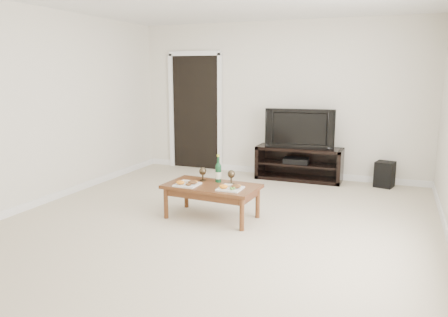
% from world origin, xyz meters
% --- Properties ---
extents(floor, '(5.50, 5.50, 0.00)m').
position_xyz_m(floor, '(0.00, 0.00, 0.00)').
color(floor, beige).
rests_on(floor, ground).
extents(back_wall, '(5.00, 0.04, 2.60)m').
position_xyz_m(back_wall, '(0.00, 2.77, 1.30)').
color(back_wall, silver).
rests_on(back_wall, ground).
extents(doorway, '(0.90, 0.02, 2.05)m').
position_xyz_m(doorway, '(-1.55, 2.73, 1.02)').
color(doorway, black).
rests_on(doorway, ground).
extents(media_console, '(1.40, 0.45, 0.55)m').
position_xyz_m(media_console, '(0.44, 2.50, 0.28)').
color(media_console, black).
rests_on(media_console, ground).
extents(television, '(1.12, 0.29, 0.64)m').
position_xyz_m(television, '(0.44, 2.50, 0.87)').
color(television, black).
rests_on(television, media_console).
extents(av_receiver, '(0.43, 0.33, 0.08)m').
position_xyz_m(av_receiver, '(0.39, 2.48, 0.33)').
color(av_receiver, black).
rests_on(av_receiver, media_console).
extents(subwoofer, '(0.32, 0.32, 0.40)m').
position_xyz_m(subwoofer, '(1.78, 2.54, 0.20)').
color(subwoofer, black).
rests_on(subwoofer, ground).
extents(coffee_table, '(1.16, 0.68, 0.42)m').
position_xyz_m(coffee_table, '(-0.13, 0.18, 0.21)').
color(coffee_table, brown).
rests_on(coffee_table, ground).
extents(plate_left, '(0.27, 0.27, 0.07)m').
position_xyz_m(plate_left, '(-0.40, 0.05, 0.45)').
color(plate_left, white).
rests_on(plate_left, coffee_table).
extents(plate_right, '(0.27, 0.27, 0.07)m').
position_xyz_m(plate_right, '(0.15, 0.07, 0.45)').
color(plate_right, white).
rests_on(plate_right, coffee_table).
extents(wine_bottle, '(0.07, 0.07, 0.35)m').
position_xyz_m(wine_bottle, '(-0.11, 0.33, 0.59)').
color(wine_bottle, '#103D20').
rests_on(wine_bottle, coffee_table).
extents(goblet_left, '(0.09, 0.09, 0.17)m').
position_xyz_m(goblet_left, '(-0.32, 0.33, 0.51)').
color(goblet_left, '#3B3020').
rests_on(goblet_left, coffee_table).
extents(goblet_right, '(0.09, 0.09, 0.17)m').
position_xyz_m(goblet_right, '(0.07, 0.32, 0.51)').
color(goblet_right, '#3B3020').
rests_on(goblet_right, coffee_table).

